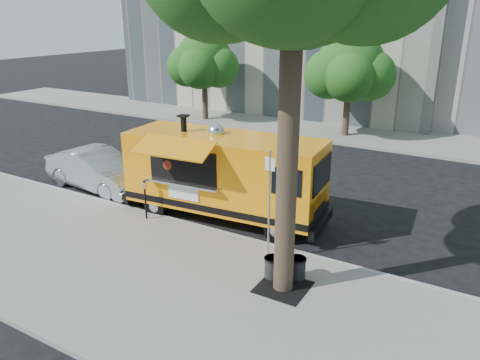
# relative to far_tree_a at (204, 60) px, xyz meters

# --- Properties ---
(ground) EXTENTS (120.00, 120.00, 0.00)m
(ground) POSITION_rel_far_tree_a_xyz_m (10.00, -12.30, -3.78)
(ground) COLOR black
(ground) RESTS_ON ground
(sidewalk) EXTENTS (60.00, 6.00, 0.15)m
(sidewalk) POSITION_rel_far_tree_a_xyz_m (10.00, -16.30, -3.70)
(sidewalk) COLOR gray
(sidewalk) RESTS_ON ground
(curb) EXTENTS (60.00, 0.14, 0.16)m
(curb) POSITION_rel_far_tree_a_xyz_m (10.00, -13.23, -3.70)
(curb) COLOR #999993
(curb) RESTS_ON ground
(far_sidewalk) EXTENTS (60.00, 5.00, 0.15)m
(far_sidewalk) POSITION_rel_far_tree_a_xyz_m (10.00, 1.20, -3.70)
(far_sidewalk) COLOR gray
(far_sidewalk) RESTS_ON ground
(tree_well) EXTENTS (1.20, 1.20, 0.02)m
(tree_well) POSITION_rel_far_tree_a_xyz_m (12.60, -15.10, -3.62)
(tree_well) COLOR black
(tree_well) RESTS_ON sidewalk
(far_tree_a) EXTENTS (3.42, 3.42, 5.36)m
(far_tree_a) POSITION_rel_far_tree_a_xyz_m (0.00, 0.00, 0.00)
(far_tree_a) COLOR #33261C
(far_tree_a) RESTS_ON far_sidewalk
(far_tree_b) EXTENTS (3.60, 3.60, 5.50)m
(far_tree_b) POSITION_rel_far_tree_a_xyz_m (9.00, 0.40, 0.06)
(far_tree_b) COLOR #33261C
(far_tree_b) RESTS_ON far_sidewalk
(sign_post) EXTENTS (0.28, 0.06, 3.00)m
(sign_post) POSITION_rel_far_tree_a_xyz_m (11.55, -13.85, -1.93)
(sign_post) COLOR silver
(sign_post) RESTS_ON sidewalk
(parking_meter) EXTENTS (0.11, 0.11, 1.33)m
(parking_meter) POSITION_rel_far_tree_a_xyz_m (7.00, -13.65, -2.79)
(parking_meter) COLOR black
(parking_meter) RESTS_ON sidewalk
(food_truck) EXTENTS (6.91, 3.55, 3.33)m
(food_truck) POSITION_rel_far_tree_a_xyz_m (8.97, -12.07, -2.21)
(food_truck) COLOR orange
(food_truck) RESTS_ON ground
(sedan) EXTENTS (4.83, 2.11, 1.54)m
(sedan) POSITION_rel_far_tree_a_xyz_m (3.29, -12.16, -3.00)
(sedan) COLOR #AFB0B6
(sedan) RESTS_ON ground
(trash_bin_left) EXTENTS (0.45, 0.45, 0.55)m
(trash_bin_left) POSITION_rel_far_tree_a_xyz_m (12.16, -14.79, -3.33)
(trash_bin_left) COLOR black
(trash_bin_left) RESTS_ON sidewalk
(trash_bin_right) EXTENTS (0.47, 0.47, 0.57)m
(trash_bin_right) POSITION_rel_far_tree_a_xyz_m (12.71, -14.54, -3.32)
(trash_bin_right) COLOR black
(trash_bin_right) RESTS_ON sidewalk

